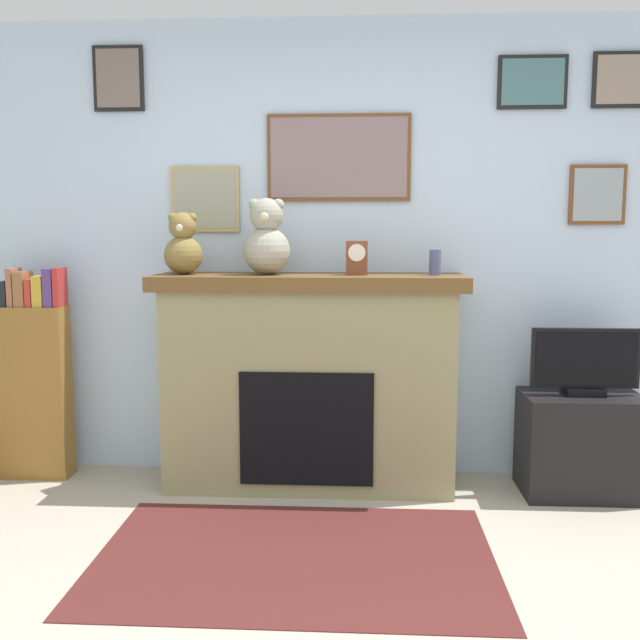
# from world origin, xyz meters

# --- Properties ---
(back_wall) EXTENTS (5.20, 0.15, 2.60)m
(back_wall) POSITION_xyz_m (0.00, 2.00, 1.31)
(back_wall) COLOR silver
(back_wall) RESTS_ON ground_plane
(fireplace) EXTENTS (1.69, 0.53, 1.18)m
(fireplace) POSITION_xyz_m (-0.25, 1.70, 0.60)
(fireplace) COLOR #8B845C
(fireplace) RESTS_ON ground_plane
(bookshelf) EXTENTS (0.40, 0.16, 1.21)m
(bookshelf) POSITION_xyz_m (-1.84, 1.74, 0.56)
(bookshelf) COLOR olive
(bookshelf) RESTS_ON ground_plane
(tv_stand) EXTENTS (0.63, 0.40, 0.55)m
(tv_stand) POSITION_xyz_m (1.23, 1.64, 0.27)
(tv_stand) COLOR black
(tv_stand) RESTS_ON ground_plane
(television) EXTENTS (0.57, 0.14, 0.36)m
(television) POSITION_xyz_m (1.23, 1.64, 0.72)
(television) COLOR black
(television) RESTS_ON tv_stand
(area_rug) EXTENTS (1.74, 1.13, 0.01)m
(area_rug) POSITION_xyz_m (-0.25, 0.79, 0.00)
(area_rug) COLOR #4F201E
(area_rug) RESTS_ON ground_plane
(candle_jar) EXTENTS (0.06, 0.06, 0.14)m
(candle_jar) POSITION_xyz_m (0.43, 1.69, 1.25)
(candle_jar) COLOR #4C517A
(candle_jar) RESTS_ON fireplace
(mantel_clock) EXTENTS (0.11, 0.09, 0.18)m
(mantel_clock) POSITION_xyz_m (0.01, 1.68, 1.28)
(mantel_clock) COLOR brown
(mantel_clock) RESTS_ON fireplace
(teddy_bear_grey) EXTENTS (0.21, 0.21, 0.34)m
(teddy_bear_grey) POSITION_xyz_m (-0.94, 1.69, 1.33)
(teddy_bear_grey) COLOR olive
(teddy_bear_grey) RESTS_ON fireplace
(teddy_bear_cream) EXTENTS (0.26, 0.26, 0.41)m
(teddy_bear_cream) POSITION_xyz_m (-0.48, 1.68, 1.37)
(teddy_bear_cream) COLOR #9C9A89
(teddy_bear_cream) RESTS_ON fireplace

